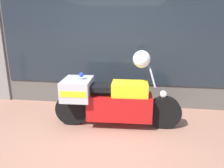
# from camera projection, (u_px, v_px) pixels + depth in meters

# --- Properties ---
(ground_plane) EXTENTS (60.00, 60.00, 0.00)m
(ground_plane) POSITION_uv_depth(u_px,v_px,m) (96.00, 143.00, 3.73)
(ground_plane) COLOR #9E6B56
(shop_building) EXTENTS (6.79, 0.55, 4.02)m
(shop_building) POSITION_uv_depth(u_px,v_px,m) (97.00, 20.00, 5.12)
(shop_building) COLOR #56514C
(shop_building) RESTS_ON ground
(window_display) EXTENTS (5.63, 0.30, 1.96)m
(window_display) POSITION_uv_depth(u_px,v_px,m) (123.00, 84.00, 5.50)
(window_display) COLOR slate
(window_display) RESTS_ON ground
(paramedic_motorcycle) EXTENTS (2.46, 0.72, 1.19)m
(paramedic_motorcycle) POSITION_uv_depth(u_px,v_px,m) (109.00, 100.00, 4.21)
(paramedic_motorcycle) COLOR black
(paramedic_motorcycle) RESTS_ON ground
(white_helmet) EXTENTS (0.32, 0.32, 0.32)m
(white_helmet) POSITION_uv_depth(u_px,v_px,m) (142.00, 59.00, 3.94)
(white_helmet) COLOR white
(white_helmet) RESTS_ON paramedic_motorcycle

